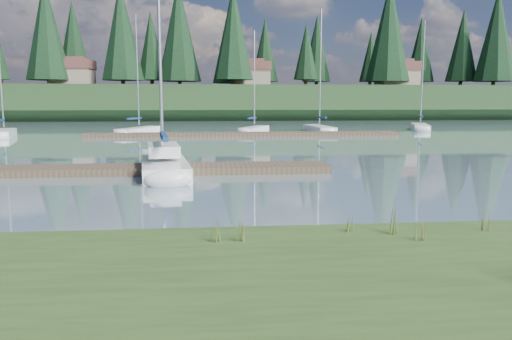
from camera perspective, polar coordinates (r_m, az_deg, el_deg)
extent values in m
plane|color=#7C99A6|center=(41.71, -4.12, 3.87)|extent=(200.00, 200.00, 0.00)
cube|color=#324F20|center=(6.32, 4.21, -18.13)|extent=(60.00, 9.00, 0.35)
cube|color=#1C3419|center=(84.60, -4.84, 7.61)|extent=(200.00, 20.00, 5.00)
cube|color=white|center=(21.40, -10.53, 0.48)|extent=(2.69, 7.81, 0.70)
ellipsoid|color=white|center=(25.19, -10.88, 1.58)|extent=(1.92, 2.28, 0.70)
cylinder|color=silver|center=(22.22, -11.04, 17.25)|extent=(0.14, 0.14, 11.59)
cube|color=navy|center=(20.14, -10.50, 3.83)|extent=(0.64, 3.47, 0.20)
cube|color=white|center=(20.88, -10.54, 2.32)|extent=(1.56, 2.91, 0.45)
cube|color=#4C3D2C|center=(21.00, -13.69, 0.06)|extent=(16.00, 2.00, 0.30)
cube|color=#4C3D2C|center=(41.79, -1.37, 4.10)|extent=(26.00, 2.20, 0.30)
cube|color=white|center=(45.94, -26.82, 3.69)|extent=(2.71, 5.95, 0.70)
ellipsoid|color=white|center=(48.81, -26.42, 3.91)|extent=(1.62, 1.85, 0.70)
cylinder|color=silver|center=(45.91, -27.22, 9.89)|extent=(0.12, 0.12, 8.79)
cube|color=navy|center=(45.10, -27.04, 5.11)|extent=(0.76, 2.29, 0.20)
cube|color=white|center=(45.88, -13.19, 4.33)|extent=(3.52, 6.22, 0.70)
ellipsoid|color=white|center=(48.58, -11.44, 4.57)|extent=(1.85, 2.04, 0.70)
cylinder|color=silver|center=(45.87, -13.41, 11.03)|extent=(0.12, 0.12, 9.57)
cube|color=navy|center=(45.10, -13.76, 5.75)|extent=(1.07, 2.34, 0.20)
cube|color=white|center=(45.93, -0.18, 4.54)|extent=(3.26, 5.33, 0.70)
ellipsoid|color=white|center=(48.44, 0.83, 4.71)|extent=(1.64, 1.79, 0.70)
cylinder|color=silver|center=(45.89, -0.19, 10.46)|extent=(0.12, 0.12, 8.33)
cube|color=navy|center=(45.19, -0.48, 5.98)|extent=(1.04, 2.01, 0.20)
cube|color=white|center=(47.93, 7.25, 4.62)|extent=(1.79, 6.88, 0.70)
ellipsoid|color=white|center=(51.24, 6.28, 4.84)|extent=(1.55, 1.91, 0.70)
cylinder|color=silver|center=(47.95, 7.38, 11.59)|extent=(0.12, 0.12, 10.51)
cube|color=navy|center=(46.98, 7.56, 5.99)|extent=(0.29, 2.72, 0.20)
cube|color=white|center=(53.52, 18.25, 4.62)|extent=(3.55, 6.63, 0.70)
ellipsoid|color=white|center=(56.76, 18.01, 4.80)|extent=(1.93, 2.14, 0.70)
cylinder|color=silver|center=(53.53, 18.51, 10.61)|extent=(0.12, 0.12, 10.03)
cube|color=navy|center=(52.59, 18.38, 5.85)|extent=(1.05, 2.51, 0.20)
cone|color=#475B23|center=(9.34, -2.27, -6.42)|extent=(0.03, 0.03, 0.57)
cone|color=brown|center=(9.29, -1.56, -6.85)|extent=(0.03, 0.03, 0.45)
cone|color=#475B23|center=(9.36, -1.91, -6.20)|extent=(0.03, 0.03, 0.63)
cone|color=brown|center=(9.34, -1.39, -6.95)|extent=(0.03, 0.03, 0.40)
cone|color=#475B23|center=(9.27, -2.12, -6.71)|extent=(0.03, 0.03, 0.51)
cone|color=#475B23|center=(10.17, 10.50, -5.95)|extent=(0.03, 0.03, 0.36)
cone|color=brown|center=(10.14, 11.20, -6.22)|extent=(0.03, 0.03, 0.29)
cone|color=#475B23|center=(10.21, 10.78, -5.80)|extent=(0.03, 0.03, 0.40)
cone|color=brown|center=(10.19, 11.30, -6.25)|extent=(0.03, 0.03, 0.25)
cone|color=#475B23|center=(10.10, 10.73, -6.15)|extent=(0.03, 0.03, 0.33)
cone|color=#475B23|center=(10.20, 15.25, -5.23)|extent=(0.03, 0.03, 0.65)
cone|color=brown|center=(10.19, 15.96, -5.64)|extent=(0.03, 0.03, 0.52)
cone|color=#475B23|center=(10.24, 15.51, -5.00)|extent=(0.03, 0.03, 0.71)
cone|color=brown|center=(10.24, 16.03, -5.76)|extent=(0.03, 0.03, 0.45)
cone|color=#475B23|center=(10.14, 15.51, -5.50)|extent=(0.03, 0.03, 0.58)
cone|color=#475B23|center=(9.30, -4.98, -6.49)|extent=(0.03, 0.03, 0.57)
cone|color=brown|center=(9.25, -4.29, -6.93)|extent=(0.03, 0.03, 0.46)
cone|color=#475B23|center=(9.32, -4.62, -6.27)|extent=(0.03, 0.03, 0.63)
cone|color=brown|center=(9.29, -4.11, -7.03)|extent=(0.03, 0.03, 0.40)
cone|color=#475B23|center=(9.23, -4.85, -6.78)|extent=(0.03, 0.03, 0.51)
cone|color=#475B23|center=(9.91, 17.86, -6.42)|extent=(0.03, 0.03, 0.41)
cone|color=brown|center=(9.90, 18.60, -6.71)|extent=(0.03, 0.03, 0.33)
cone|color=#475B23|center=(9.95, 18.11, -6.25)|extent=(0.03, 0.03, 0.45)
cone|color=brown|center=(9.95, 18.65, -6.76)|extent=(0.03, 0.03, 0.29)
cone|color=#475B23|center=(9.85, 18.14, -6.64)|extent=(0.03, 0.03, 0.37)
cone|color=#475B23|center=(11.09, 24.50, -5.07)|extent=(0.03, 0.03, 0.47)
cone|color=brown|center=(11.10, 25.16, -5.36)|extent=(0.03, 0.03, 0.38)
cone|color=#475B23|center=(11.14, 24.69, -4.91)|extent=(0.03, 0.03, 0.52)
cone|color=brown|center=(11.15, 25.18, -5.42)|extent=(0.03, 0.03, 0.33)
cone|color=#475B23|center=(11.04, 24.79, -5.28)|extent=(0.03, 0.03, 0.43)
cube|color=#33281C|center=(10.44, 0.12, -8.06)|extent=(60.00, 0.50, 0.14)
cylinder|color=#382619|center=(83.19, -22.56, 9.38)|extent=(0.60, 0.60, 1.80)
cone|color=black|center=(83.81, -22.85, 14.61)|extent=(6.60, 6.60, 15.00)
cylinder|color=#382619|center=(84.13, -11.79, 9.79)|extent=(0.60, 0.60, 1.80)
cone|color=black|center=(84.53, -11.91, 13.75)|extent=(4.84, 4.84, 11.00)
cylinder|color=#382619|center=(77.75, -2.57, 10.11)|extent=(0.60, 0.60, 1.80)
cone|color=black|center=(78.35, -2.60, 15.38)|extent=(6.16, 6.16, 14.00)
cylinder|color=#382619|center=(83.19, 5.70, 9.94)|extent=(0.60, 0.60, 1.80)
cone|color=black|center=(83.51, 5.75, 13.33)|extent=(3.96, 3.96, 9.00)
cylinder|color=#382619|center=(84.75, 14.75, 9.68)|extent=(0.60, 0.60, 1.80)
cone|color=black|center=(85.42, 14.95, 15.12)|extent=(7.04, 7.04, 16.00)
cylinder|color=#382619|center=(93.15, 22.32, 9.17)|extent=(0.60, 0.60, 1.80)
cone|color=black|center=(93.56, 22.52, 13.03)|extent=(5.28, 5.28, 12.00)
cube|color=gray|center=(84.33, -20.20, 9.81)|extent=(6.00, 5.00, 2.80)
cube|color=brown|center=(84.44, -20.27, 11.23)|extent=(6.30, 5.30, 1.40)
cube|color=brown|center=(84.49, -20.30, 11.77)|extent=(4.20, 3.60, 0.70)
cube|color=gray|center=(82.96, -0.64, 10.33)|extent=(6.00, 5.00, 2.80)
cube|color=brown|center=(83.07, -0.65, 11.78)|extent=(6.30, 5.30, 1.40)
cube|color=brown|center=(83.13, -0.65, 12.33)|extent=(4.20, 3.60, 0.70)
cube|color=gray|center=(86.41, 15.79, 9.94)|extent=(6.00, 5.00, 2.80)
cube|color=brown|center=(86.52, 15.85, 11.33)|extent=(6.30, 5.30, 1.40)
cube|color=brown|center=(86.57, 15.87, 11.86)|extent=(4.20, 3.60, 0.70)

